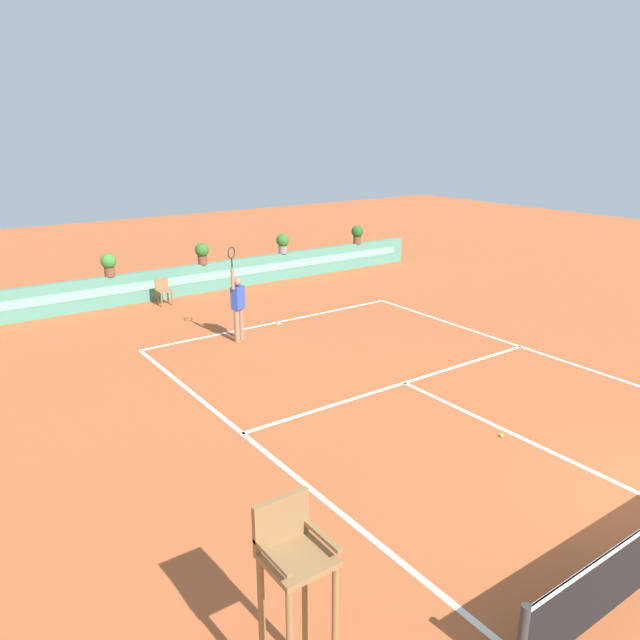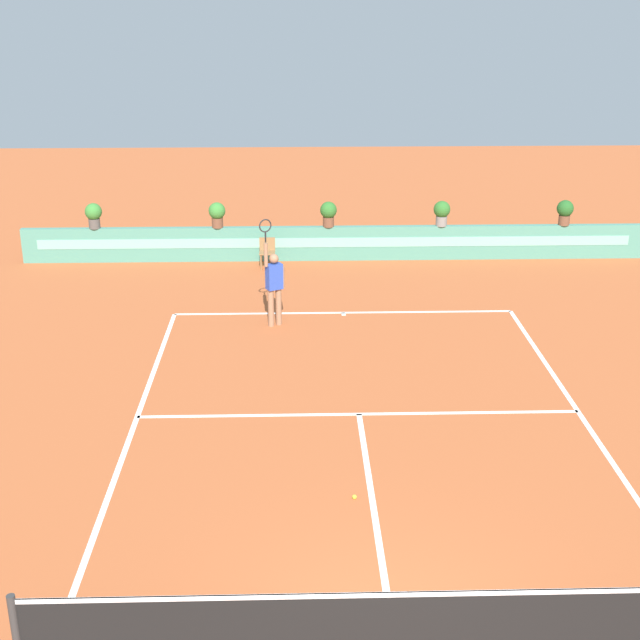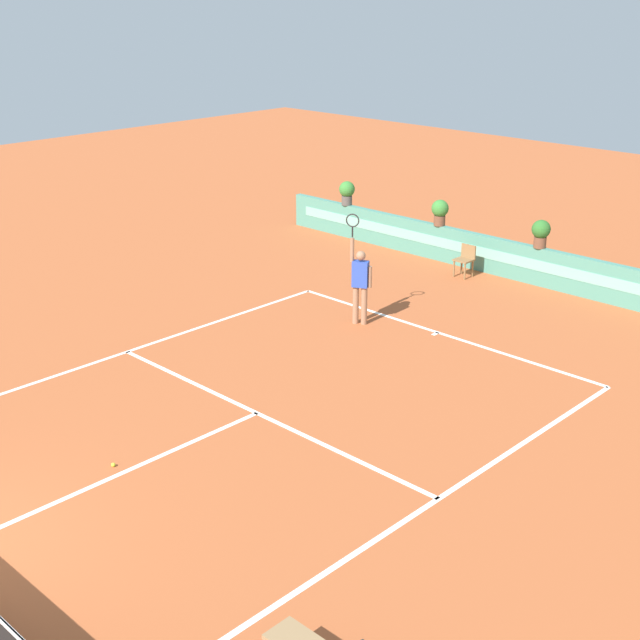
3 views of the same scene
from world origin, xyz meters
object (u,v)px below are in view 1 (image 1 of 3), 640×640
object	(u,v)px
ball_kid_chair	(163,290)
potted_plant_left	(109,263)
tennis_ball_near_baseline	(502,436)
potted_plant_far_right	(357,233)
potted_plant_centre	(202,252)
potted_plant_right	(283,242)
tennis_player	(238,303)
umpire_chair	(294,580)

from	to	relation	value
ball_kid_chair	potted_plant_left	size ratio (longest dim) A/B	1.17
tennis_ball_near_baseline	potted_plant_left	bearing A→B (deg)	103.56
ball_kid_chair	potted_plant_far_right	bearing A→B (deg)	4.87
potted_plant_centre	potted_plant_right	size ratio (longest dim) A/B	1.00
tennis_ball_near_baseline	potted_plant_right	world-z (taller)	potted_plant_right
tennis_player	potted_plant_right	world-z (taller)	tennis_player
ball_kid_chair	potted_plant_far_right	world-z (taller)	potted_plant_far_right
umpire_chair	potted_plant_centre	distance (m)	16.30
ball_kid_chair	potted_plant_left	world-z (taller)	potted_plant_left
umpire_chair	potted_plant_right	size ratio (longest dim) A/B	2.96
potted_plant_far_right	ball_kid_chair	bearing A→B (deg)	-175.13
tennis_ball_near_baseline	potted_plant_far_right	size ratio (longest dim) A/B	0.09
umpire_chair	potted_plant_far_right	size ratio (longest dim) A/B	2.96
potted_plant_right	potted_plant_left	bearing A→B (deg)	180.00
umpire_chair	potted_plant_centre	size ratio (longest dim) A/B	2.96
umpire_chair	potted_plant_far_right	xyz separation A→B (m)	(12.91, 15.13, 0.07)
tennis_player	potted_plant_right	distance (m)	7.11
potted_plant_left	tennis_ball_near_baseline	bearing A→B (deg)	-76.44
potted_plant_far_right	tennis_player	bearing A→B (deg)	-147.38
ball_kid_chair	tennis_ball_near_baseline	bearing A→B (deg)	-82.15
potted_plant_far_right	potted_plant_centre	bearing A→B (deg)	180.00
tennis_ball_near_baseline	potted_plant_far_right	distance (m)	14.69
tennis_ball_near_baseline	potted_plant_centre	size ratio (longest dim) A/B	0.09
tennis_ball_near_baseline	tennis_player	bearing A→B (deg)	100.32
tennis_player	tennis_ball_near_baseline	xyz separation A→B (m)	(1.38, -7.59, -1.02)
tennis_player	potted_plant_far_right	distance (m)	9.84
potted_plant_left	potted_plant_far_right	bearing A→B (deg)	0.00
umpire_chair	potted_plant_right	distance (m)	17.78
ball_kid_chair	potted_plant_left	xyz separation A→B (m)	(-1.43, 0.73, 0.93)
potted_plant_centre	potted_plant_right	world-z (taller)	same
ball_kid_chair	tennis_ball_near_baseline	xyz separation A→B (m)	(1.68, -12.16, -0.44)
tennis_ball_near_baseline	potted_plant_left	xyz separation A→B (m)	(-3.11, 12.89, 1.38)
tennis_ball_near_baseline	potted_plant_far_right	xyz separation A→B (m)	(6.90, 12.89, 1.38)
potted_plant_centre	tennis_ball_near_baseline	bearing A→B (deg)	-90.33
potted_plant_left	potted_plant_right	bearing A→B (deg)	0.00
tennis_ball_near_baseline	potted_plant_far_right	bearing A→B (deg)	61.83
ball_kid_chair	potted_plant_centre	world-z (taller)	potted_plant_centre
tennis_player	potted_plant_right	bearing A→B (deg)	48.34
tennis_ball_near_baseline	potted_plant_left	size ratio (longest dim) A/B	0.09
potted_plant_far_right	potted_plant_right	world-z (taller)	same
potted_plant_centre	potted_plant_right	bearing A→B (deg)	0.00
potted_plant_far_right	potted_plant_centre	size ratio (longest dim) A/B	1.00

